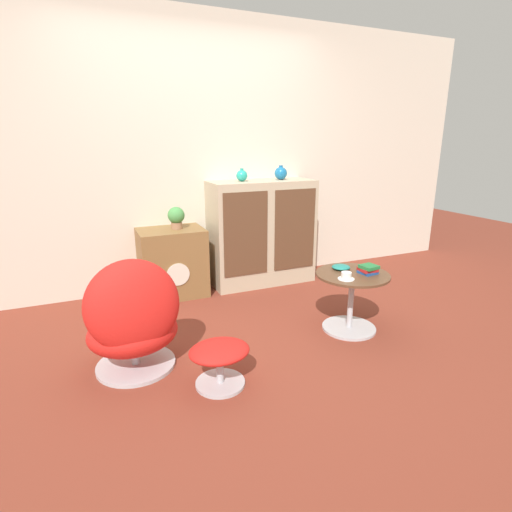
{
  "coord_description": "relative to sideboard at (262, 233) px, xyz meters",
  "views": [
    {
      "loc": [
        -1.06,
        -2.45,
        1.45
      ],
      "look_at": [
        0.17,
        0.38,
        0.55
      ],
      "focal_mm": 28.0,
      "sensor_mm": 36.0,
      "label": 1
    }
  ],
  "objects": [
    {
      "name": "sideboard",
      "position": [
        0.0,
        0.0,
        0.0
      ],
      "size": [
        1.06,
        0.45,
        1.06
      ],
      "color": "tan",
      "rests_on": "ground_plane"
    },
    {
      "name": "egg_chair",
      "position": [
        -1.45,
        -1.23,
        -0.18
      ],
      "size": [
        0.59,
        0.55,
        0.78
      ],
      "color": "#B7B7BC",
      "rests_on": "ground_plane"
    },
    {
      "name": "bowl",
      "position": [
        0.16,
        -1.17,
        -0.05
      ],
      "size": [
        0.14,
        0.14,
        0.04
      ],
      "color": "#1E7A70",
      "rests_on": "coffee_table"
    },
    {
      "name": "ground_plane",
      "position": [
        -0.6,
        -1.2,
        -0.53
      ],
      "size": [
        12.0,
        12.0,
        0.0
      ],
      "primitive_type": "plane",
      "color": "brown"
    },
    {
      "name": "vase_leftmost",
      "position": [
        -0.21,
        0.0,
        0.59
      ],
      "size": [
        0.11,
        0.11,
        0.12
      ],
      "color": "teal",
      "rests_on": "sideboard"
    },
    {
      "name": "book_stack",
      "position": [
        0.28,
        -1.34,
        -0.03
      ],
      "size": [
        0.14,
        0.14,
        0.07
      ],
      "color": "#1E478C",
      "rests_on": "coffee_table"
    },
    {
      "name": "vase_inner_left",
      "position": [
        0.21,
        0.0,
        0.59
      ],
      "size": [
        0.13,
        0.13,
        0.14
      ],
      "color": "#196699",
      "rests_on": "sideboard"
    },
    {
      "name": "tv_console",
      "position": [
        -0.93,
        0.0,
        -0.21
      ],
      "size": [
        0.61,
        0.45,
        0.65
      ],
      "color": "brown",
      "rests_on": "ground_plane"
    },
    {
      "name": "potted_plant",
      "position": [
        -0.87,
        0.0,
        0.23
      ],
      "size": [
        0.16,
        0.16,
        0.21
      ],
      "color": "#996B4C",
      "rests_on": "tv_console"
    },
    {
      "name": "teacup",
      "position": [
        0.05,
        -1.39,
        -0.04
      ],
      "size": [
        0.12,
        0.12,
        0.05
      ],
      "color": "white",
      "rests_on": "coffee_table"
    },
    {
      "name": "wall_back",
      "position": [
        -0.6,
        0.25,
        0.77
      ],
      "size": [
        6.4,
        0.06,
        2.6
      ],
      "color": "beige",
      "rests_on": "ground_plane"
    },
    {
      "name": "coffee_table",
      "position": [
        0.18,
        -1.3,
        -0.25
      ],
      "size": [
        0.56,
        0.56,
        0.47
      ],
      "color": "#B7B7BC",
      "rests_on": "ground_plane"
    },
    {
      "name": "ottoman",
      "position": [
        -1.0,
        -1.6,
        -0.34
      ],
      "size": [
        0.37,
        0.32,
        0.28
      ],
      "color": "#B7B7BC",
      "rests_on": "ground_plane"
    }
  ]
}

